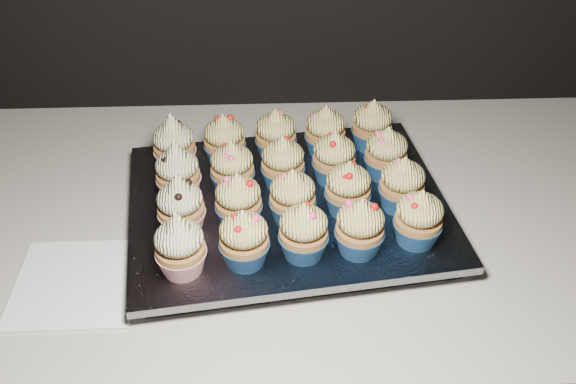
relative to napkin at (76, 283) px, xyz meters
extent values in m
cube|color=beige|center=(0.30, 0.15, -0.02)|extent=(2.44, 0.64, 0.04)
cube|color=white|center=(0.00, 0.00, 0.00)|extent=(0.16, 0.16, 0.00)
cube|color=black|center=(0.28, 0.12, 0.01)|extent=(0.44, 0.36, 0.02)
cube|color=silver|center=(0.28, 0.12, 0.03)|extent=(0.48, 0.40, 0.01)
cone|color=#A8171D|center=(0.14, -0.01, 0.05)|extent=(0.06, 0.06, 0.03)
ellipsoid|color=beige|center=(0.14, -0.01, 0.09)|extent=(0.06, 0.06, 0.04)
cone|color=beige|center=(0.14, -0.01, 0.11)|extent=(0.03, 0.03, 0.03)
cone|color=navy|center=(0.22, 0.00, 0.05)|extent=(0.06, 0.06, 0.03)
ellipsoid|color=#E0CD71|center=(0.22, 0.00, 0.09)|extent=(0.06, 0.06, 0.04)
cone|color=#E0CD71|center=(0.22, 0.00, 0.11)|extent=(0.03, 0.03, 0.02)
cone|color=navy|center=(0.29, 0.01, 0.05)|extent=(0.06, 0.06, 0.03)
ellipsoid|color=#E0CD71|center=(0.29, 0.01, 0.09)|extent=(0.06, 0.06, 0.04)
cone|color=#E0CD71|center=(0.29, 0.01, 0.11)|extent=(0.03, 0.03, 0.02)
cone|color=navy|center=(0.36, 0.01, 0.05)|extent=(0.06, 0.06, 0.03)
ellipsoid|color=#E0CD71|center=(0.36, 0.01, 0.09)|extent=(0.06, 0.06, 0.04)
cone|color=#E0CD71|center=(0.36, 0.01, 0.11)|extent=(0.03, 0.03, 0.02)
cone|color=navy|center=(0.44, 0.03, 0.05)|extent=(0.06, 0.06, 0.03)
ellipsoid|color=#E0CD71|center=(0.44, 0.03, 0.09)|extent=(0.06, 0.06, 0.04)
cone|color=#E0CD71|center=(0.44, 0.03, 0.11)|extent=(0.03, 0.03, 0.02)
cone|color=#A8171D|center=(0.14, 0.06, 0.05)|extent=(0.06, 0.06, 0.03)
ellipsoid|color=beige|center=(0.14, 0.06, 0.09)|extent=(0.06, 0.06, 0.04)
cone|color=beige|center=(0.14, 0.06, 0.11)|extent=(0.03, 0.03, 0.03)
cone|color=navy|center=(0.21, 0.07, 0.05)|extent=(0.06, 0.06, 0.03)
ellipsoid|color=#E0CD71|center=(0.21, 0.07, 0.09)|extent=(0.06, 0.06, 0.04)
cone|color=#E0CD71|center=(0.21, 0.07, 0.11)|extent=(0.03, 0.03, 0.02)
cone|color=navy|center=(0.28, 0.08, 0.05)|extent=(0.06, 0.06, 0.03)
ellipsoid|color=#E0CD71|center=(0.28, 0.08, 0.09)|extent=(0.06, 0.06, 0.04)
cone|color=#E0CD71|center=(0.28, 0.08, 0.11)|extent=(0.03, 0.03, 0.02)
cone|color=navy|center=(0.36, 0.09, 0.05)|extent=(0.06, 0.06, 0.03)
ellipsoid|color=#E0CD71|center=(0.36, 0.09, 0.09)|extent=(0.06, 0.06, 0.04)
cone|color=#E0CD71|center=(0.36, 0.09, 0.11)|extent=(0.03, 0.03, 0.02)
cone|color=navy|center=(0.43, 0.10, 0.05)|extent=(0.06, 0.06, 0.03)
ellipsoid|color=#E0CD71|center=(0.43, 0.10, 0.09)|extent=(0.06, 0.06, 0.04)
cone|color=#E0CD71|center=(0.43, 0.10, 0.11)|extent=(0.03, 0.03, 0.02)
cone|color=#A8171D|center=(0.13, 0.14, 0.05)|extent=(0.06, 0.06, 0.03)
ellipsoid|color=beige|center=(0.13, 0.14, 0.09)|extent=(0.06, 0.06, 0.04)
cone|color=beige|center=(0.13, 0.14, 0.11)|extent=(0.03, 0.03, 0.03)
cone|color=navy|center=(0.20, 0.15, 0.05)|extent=(0.06, 0.06, 0.03)
ellipsoid|color=#E0CD71|center=(0.20, 0.15, 0.09)|extent=(0.06, 0.06, 0.04)
cone|color=#E0CD71|center=(0.20, 0.15, 0.11)|extent=(0.03, 0.03, 0.02)
cone|color=navy|center=(0.27, 0.16, 0.05)|extent=(0.06, 0.06, 0.03)
ellipsoid|color=#E0CD71|center=(0.27, 0.16, 0.09)|extent=(0.06, 0.06, 0.04)
cone|color=#E0CD71|center=(0.27, 0.16, 0.11)|extent=(0.03, 0.03, 0.02)
cone|color=navy|center=(0.35, 0.17, 0.05)|extent=(0.06, 0.06, 0.03)
ellipsoid|color=#E0CD71|center=(0.35, 0.17, 0.09)|extent=(0.06, 0.06, 0.04)
cone|color=#E0CD71|center=(0.35, 0.17, 0.11)|extent=(0.03, 0.03, 0.02)
cone|color=navy|center=(0.42, 0.17, 0.05)|extent=(0.06, 0.06, 0.03)
ellipsoid|color=#E0CD71|center=(0.42, 0.17, 0.09)|extent=(0.06, 0.06, 0.04)
cone|color=#E0CD71|center=(0.42, 0.17, 0.11)|extent=(0.03, 0.03, 0.02)
cone|color=#A8171D|center=(0.11, 0.21, 0.05)|extent=(0.06, 0.06, 0.03)
ellipsoid|color=beige|center=(0.11, 0.21, 0.09)|extent=(0.06, 0.06, 0.04)
cone|color=beige|center=(0.11, 0.21, 0.11)|extent=(0.03, 0.03, 0.03)
cone|color=navy|center=(0.19, 0.22, 0.05)|extent=(0.06, 0.06, 0.03)
ellipsoid|color=#E0CD71|center=(0.19, 0.22, 0.09)|extent=(0.06, 0.06, 0.04)
cone|color=#E0CD71|center=(0.19, 0.22, 0.11)|extent=(0.03, 0.03, 0.02)
cone|color=navy|center=(0.26, 0.23, 0.05)|extent=(0.06, 0.06, 0.03)
ellipsoid|color=#E0CD71|center=(0.26, 0.23, 0.09)|extent=(0.06, 0.06, 0.04)
cone|color=#E0CD71|center=(0.26, 0.23, 0.11)|extent=(0.03, 0.03, 0.02)
cone|color=navy|center=(0.34, 0.24, 0.05)|extent=(0.06, 0.06, 0.03)
ellipsoid|color=#E0CD71|center=(0.34, 0.24, 0.09)|extent=(0.06, 0.06, 0.04)
cone|color=#E0CD71|center=(0.34, 0.24, 0.11)|extent=(0.03, 0.03, 0.02)
cone|color=navy|center=(0.41, 0.25, 0.05)|extent=(0.06, 0.06, 0.03)
ellipsoid|color=#E0CD71|center=(0.41, 0.25, 0.09)|extent=(0.06, 0.06, 0.04)
cone|color=#E0CD71|center=(0.41, 0.25, 0.11)|extent=(0.03, 0.03, 0.02)
camera|label=1|loc=(0.25, -0.59, 0.60)|focal=40.00mm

